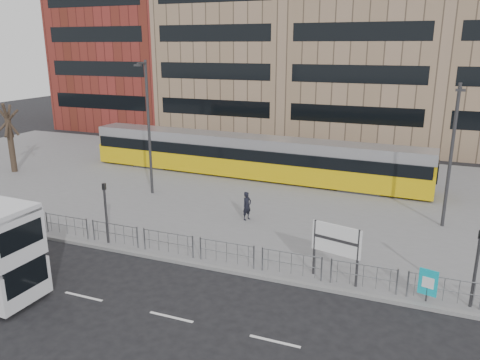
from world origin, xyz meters
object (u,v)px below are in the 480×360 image
at_px(tram, 249,156).
at_px(bare_tree, 5,101).
at_px(lamp_post_east, 452,151).
at_px(pedestrian, 247,206).
at_px(traffic_light_west, 105,205).
at_px(lamp_post_west, 148,123).
at_px(traffic_light_east, 477,259).
at_px(station_sign, 336,242).
at_px(ad_panel, 428,283).

relative_size(tram, bare_tree, 3.48).
bearing_deg(lamp_post_east, tram, 157.32).
xyz_separation_m(pedestrian, traffic_light_west, (-5.30, -5.58, 1.16)).
bearing_deg(lamp_post_west, bare_tree, 176.20).
bearing_deg(tram, traffic_light_east, -42.45).
distance_m(traffic_light_east, lamp_post_east, 8.80).
bearing_deg(lamp_post_west, lamp_post_east, 2.35).
xyz_separation_m(traffic_light_east, lamp_post_east, (-0.83, 8.47, 2.25)).
relative_size(station_sign, lamp_post_west, 0.29).
bearing_deg(bare_tree, traffic_light_east, -15.14).
xyz_separation_m(lamp_post_west, lamp_post_east, (17.94, 0.73, -0.48)).
bearing_deg(tram, ad_panel, -46.19).
height_order(station_sign, lamp_post_east, lamp_post_east).
bearing_deg(traffic_light_west, bare_tree, 146.66).
xyz_separation_m(pedestrian, bare_tree, (-20.66, 3.12, 4.66)).
bearing_deg(pedestrian, station_sign, -107.01).
xyz_separation_m(station_sign, traffic_light_west, (-11.23, -0.30, 0.27)).
xyz_separation_m(tram, bare_tree, (-17.57, -5.46, 3.93)).
xyz_separation_m(traffic_light_west, bare_tree, (-15.36, 8.70, 3.49)).
height_order(ad_panel, lamp_post_west, lamp_post_west).
relative_size(tram, pedestrian, 16.01).
bearing_deg(station_sign, lamp_post_west, 164.80).
bearing_deg(traffic_light_east, station_sign, -163.44).
xyz_separation_m(tram, station_sign, (9.02, -13.86, 0.17)).
bearing_deg(traffic_light_west, ad_panel, -4.20).
height_order(station_sign, traffic_light_west, traffic_light_west).
bearing_deg(tram, station_sign, -54.70).
bearing_deg(bare_tree, tram, 17.27).
bearing_deg(tram, lamp_post_east, -20.43).
height_order(ad_panel, pedestrian, pedestrian).
distance_m(tram, lamp_post_east, 14.75).
height_order(tram, station_sign, tram).
bearing_deg(bare_tree, station_sign, -17.54).
relative_size(traffic_light_west, traffic_light_east, 1.00).
relative_size(traffic_light_east, lamp_post_west, 0.36).
bearing_deg(lamp_post_west, traffic_light_west, -73.32).
relative_size(traffic_light_east, bare_tree, 0.41).
bearing_deg(lamp_post_west, station_sign, -29.04).
height_order(tram, pedestrian, tram).
xyz_separation_m(ad_panel, lamp_post_west, (-17.21, 7.94, 3.93)).
xyz_separation_m(pedestrian, lamp_post_east, (10.29, 2.99, 3.41)).
relative_size(tram, traffic_light_west, 8.41).
xyz_separation_m(traffic_light_west, lamp_post_west, (-2.35, 7.84, 2.73)).
distance_m(lamp_post_west, lamp_post_east, 17.96).
relative_size(lamp_post_west, lamp_post_east, 1.12).
relative_size(pedestrian, bare_tree, 0.22).
xyz_separation_m(tram, ad_panel, (12.65, -14.27, -0.76)).
xyz_separation_m(tram, lamp_post_west, (-4.56, -6.33, 3.16)).
distance_m(tram, bare_tree, 18.81).
bearing_deg(ad_panel, pedestrian, 164.21).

